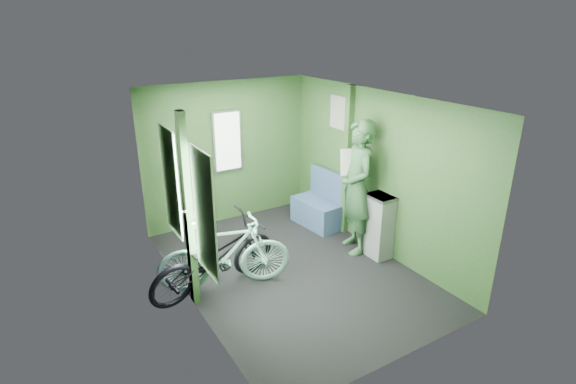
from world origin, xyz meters
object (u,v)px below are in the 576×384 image
at_px(bicycle_black, 218,290).
at_px(waste_box, 379,226).
at_px(bicycle_mint, 227,289).
at_px(passenger, 357,188).
at_px(bench_seat, 319,209).

height_order(bicycle_black, waste_box, waste_box).
relative_size(bicycle_mint, waste_box, 1.79).
xyz_separation_m(passenger, waste_box, (0.16, -0.32, -0.51)).
relative_size(bicycle_black, passenger, 0.91).
xyz_separation_m(bicycle_black, bench_seat, (2.19, 0.94, 0.27)).
relative_size(bicycle_black, bench_seat, 1.95).
distance_m(bicycle_black, passenger, 2.36).
height_order(bicycle_mint, bench_seat, bench_seat).
xyz_separation_m(bicycle_mint, bench_seat, (2.08, 0.98, 0.27)).
height_order(bicycle_black, passenger, passenger).
height_order(bicycle_black, bicycle_mint, bicycle_mint).
bearing_deg(bicycle_mint, waste_box, -81.92).
bearing_deg(bench_seat, bicycle_black, -162.51).
relative_size(bicycle_mint, passenger, 0.85).
bearing_deg(bench_seat, passenger, -98.21).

